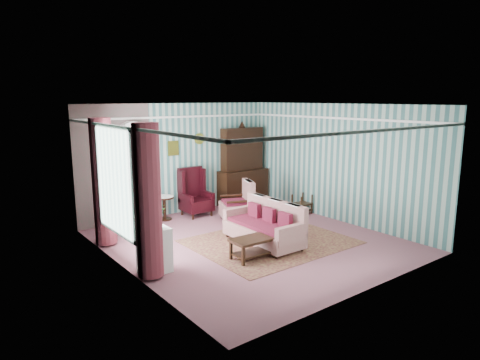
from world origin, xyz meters
TOP-DOWN VIEW (x-y plane):
  - floor at (0.00, 0.00)m, footprint 6.00×6.00m
  - room_shell at (-0.62, 0.18)m, footprint 5.53×6.02m
  - bookcase at (-1.35, 2.84)m, footprint 0.80×0.28m
  - dresser_hutch at (1.90, 2.72)m, footprint 1.50×0.56m
  - wingback_left at (-1.60, 2.45)m, footprint 0.76×0.80m
  - wingback_right at (0.15, 2.45)m, footprint 0.76×0.80m
  - seated_woman at (-1.60, 2.45)m, footprint 0.44×0.40m
  - round_side_table at (-0.70, 2.60)m, footprint 0.50×0.50m
  - nest_table at (2.47, 0.90)m, footprint 0.45×0.38m
  - plant_stand at (-2.40, -0.30)m, footprint 0.55×0.35m
  - rug at (0.30, -0.30)m, footprint 3.20×2.60m
  - sofa at (0.09, -0.30)m, footprint 1.06×1.87m
  - floral_armchair at (0.70, 1.43)m, footprint 1.14×1.11m
  - coffee_table at (-0.62, -0.82)m, footprint 0.84×0.52m
  - potted_plant_a at (-2.42, -0.36)m, footprint 0.43×0.38m
  - potted_plant_b at (-2.38, -0.20)m, footprint 0.30×0.25m
  - potted_plant_c at (-2.44, -0.20)m, footprint 0.23×0.23m

SIDE VIEW (x-z plane):
  - floor at x=0.00m, z-range 0.00..0.00m
  - rug at x=0.30m, z-range 0.00..0.01m
  - coffee_table at x=-0.62m, z-range 0.00..0.41m
  - nest_table at x=2.47m, z-range 0.00..0.54m
  - round_side_table at x=-0.70m, z-range 0.00..0.60m
  - plant_stand at x=-2.40m, z-range 0.00..0.80m
  - floral_armchair at x=0.70m, z-range 0.00..1.04m
  - sofa at x=0.09m, z-range 0.00..1.14m
  - seated_woman at x=-1.60m, z-range 0.00..1.18m
  - wingback_left at x=-1.60m, z-range 0.00..1.25m
  - wingback_right at x=0.15m, z-range 0.00..1.25m
  - potted_plant_c at x=-2.44m, z-range 0.80..1.16m
  - potted_plant_a at x=-2.42m, z-range 0.80..1.26m
  - potted_plant_b at x=-2.38m, z-range 0.80..1.30m
  - bookcase at x=-1.35m, z-range 0.00..2.24m
  - dresser_hutch at x=1.90m, z-range 0.00..2.36m
  - room_shell at x=-0.62m, z-range 0.55..3.46m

